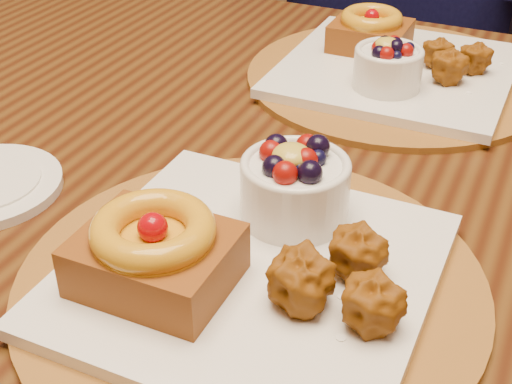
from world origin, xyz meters
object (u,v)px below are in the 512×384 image
place_setting_near (250,254)px  place_setting_far (395,66)px  dining_table (335,220)px  chair_far (452,82)px

place_setting_near → place_setting_far: size_ratio=1.00×
dining_table → chair_far: size_ratio=1.87×
place_setting_far → chair_far: bearing=91.7°
place_setting_near → chair_far: 1.14m
place_setting_near → chair_far: chair_far is taller
chair_far → place_setting_near: bearing=-87.6°
place_setting_near → place_setting_far: (0.00, 0.43, -0.01)m
dining_table → chair_far: (-0.02, 0.88, -0.20)m
place_setting_near → place_setting_far: bearing=89.8°
dining_table → place_setting_near: 0.24m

